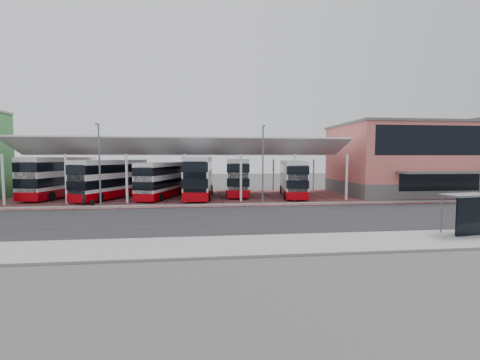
{
  "coord_description": "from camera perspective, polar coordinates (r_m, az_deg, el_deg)",
  "views": [
    {
      "loc": [
        -3.98,
        -25.96,
        4.83
      ],
      "look_at": [
        -0.12,
        8.32,
        2.42
      ],
      "focal_mm": 24.0,
      "sensor_mm": 36.0,
      "label": 1
    }
  ],
  "objects": [
    {
      "name": "bus_4",
      "position": [
        41.41,
        -0.34,
        0.56
      ],
      "size": [
        3.71,
        11.37,
        4.6
      ],
      "rotation": [
        0.0,
        0.0,
        -0.1
      ],
      "color": "white",
      "rests_on": "forecourt"
    },
    {
      "name": "north_kerb",
      "position": [
        32.75,
        0.62,
        -4.36
      ],
      "size": [
        120.0,
        0.8,
        0.14
      ],
      "primitive_type": "cube",
      "color": "gray",
      "rests_on": "ground"
    },
    {
      "name": "canopy",
      "position": [
        39.96,
        -9.36,
        5.33
      ],
      "size": [
        37.0,
        11.63,
        7.07
      ],
      "color": "white",
      "rests_on": "ground"
    },
    {
      "name": "suitcase",
      "position": [
        34.86,
        -24.77,
        -3.74
      ],
      "size": [
        0.35,
        0.25,
        0.6
      ],
      "primitive_type": "cube",
      "color": "black",
      "rests_on": "forecourt"
    },
    {
      "name": "bus_0",
      "position": [
        44.56,
        -29.27,
        0.44
      ],
      "size": [
        4.85,
        12.01,
        4.83
      ],
      "rotation": [
        0.0,
        0.0,
        -0.19
      ],
      "color": "white",
      "rests_on": "forecourt"
    },
    {
      "name": "road",
      "position": [
        25.73,
        2.6,
        -6.8
      ],
      "size": [
        120.0,
        14.0,
        0.02
      ],
      "primitive_type": "cube",
      "color": "black",
      "rests_on": "ground"
    },
    {
      "name": "bus_2",
      "position": [
        39.27,
        -13.57,
        -0.02
      ],
      "size": [
        5.13,
        10.46,
        4.21
      ],
      "rotation": [
        0.0,
        0.0,
        -0.29
      ],
      "color": "white",
      "rests_on": "forecourt"
    },
    {
      "name": "lamp_west",
      "position": [
        33.76,
        -23.72,
        2.86
      ],
      "size": [
        0.16,
        0.9,
        8.07
      ],
      "color": "slate",
      "rests_on": "ground"
    },
    {
      "name": "lamp_east",
      "position": [
        32.78,
        4.09,
        3.17
      ],
      "size": [
        0.16,
        0.9,
        8.07
      ],
      "color": "slate",
      "rests_on": "ground"
    },
    {
      "name": "forecourt",
      "position": [
        39.7,
        2.29,
        -2.95
      ],
      "size": [
        72.0,
        16.0,
        0.06
      ],
      "primitive_type": "cube",
      "color": "brown",
      "rests_on": "ground"
    },
    {
      "name": "sidewalk",
      "position": [
        18.06,
        6.67,
        -11.31
      ],
      "size": [
        120.0,
        4.0,
        0.14
      ],
      "primitive_type": "cube",
      "color": "gray",
      "rests_on": "ground"
    },
    {
      "name": "bus_5",
      "position": [
        40.23,
        9.36,
        0.24
      ],
      "size": [
        4.19,
        10.84,
        4.36
      ],
      "rotation": [
        0.0,
        0.0,
        -0.17
      ],
      "color": "white",
      "rests_on": "forecourt"
    },
    {
      "name": "yellow_line_far",
      "position": [
        20.24,
        5.17,
        -9.75
      ],
      "size": [
        120.0,
        0.12,
        0.01
      ],
      "primitive_type": "cube",
      "color": "yellow",
      "rests_on": "road"
    },
    {
      "name": "bus_3",
      "position": [
        39.01,
        -7.27,
        0.52
      ],
      "size": [
        3.51,
        11.97,
        4.87
      ],
      "rotation": [
        0.0,
        0.0,
        -0.06
      ],
      "color": "white",
      "rests_on": "forecourt"
    },
    {
      "name": "bus_shelter",
      "position": [
        24.42,
        36.16,
        -4.23
      ],
      "size": [
        3.2,
        1.81,
        2.44
      ],
      "rotation": [
        0.0,
        0.0,
        0.14
      ],
      "color": "black",
      "rests_on": "sidewalk"
    },
    {
      "name": "pedestrian",
      "position": [
        34.59,
        -25.98,
        -3.01
      ],
      "size": [
        0.5,
        0.65,
        1.59
      ],
      "primitive_type": "imported",
      "rotation": [
        0.0,
        0.0,
        1.35
      ],
      "color": "black",
      "rests_on": "forecourt"
    },
    {
      "name": "ground",
      "position": [
        26.7,
        2.27,
        -6.43
      ],
      "size": [
        140.0,
        140.0,
        0.0
      ],
      "primitive_type": "plane",
      "color": "#3D403C"
    },
    {
      "name": "yellow_line_near",
      "position": [
        19.96,
        5.35,
        -9.95
      ],
      "size": [
        120.0,
        0.12,
        0.01
      ],
      "primitive_type": "cube",
      "color": "yellow",
      "rests_on": "road"
    },
    {
      "name": "terminal",
      "position": [
        48.15,
        27.71,
        3.34
      ],
      "size": [
        18.4,
        14.4,
        9.25
      ],
      "color": "#605D5B",
      "rests_on": "ground"
    },
    {
      "name": "bus_1",
      "position": [
        40.39,
        -21.84,
        0.11
      ],
      "size": [
        6.6,
        11.03,
        4.5
      ],
      "rotation": [
        0.0,
        0.0,
        -0.4
      ],
      "color": "white",
      "rests_on": "forecourt"
    }
  ]
}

